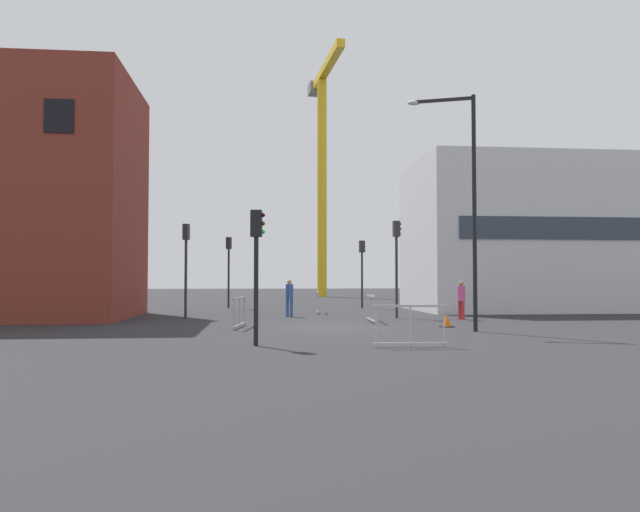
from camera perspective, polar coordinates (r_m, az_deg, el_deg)
ground at (r=21.87m, az=1.03°, el=-6.70°), size 160.00×160.00×0.00m
brick_building at (r=29.78m, az=-26.79°, el=4.89°), size 10.15×7.54×10.52m
office_block at (r=35.66m, az=19.71°, el=1.75°), size 13.67×7.90×8.14m
construction_crane at (r=58.24m, az=0.22°, el=9.95°), size 2.06×13.27×21.56m
streetlamp_tall at (r=20.86m, az=13.52°, el=5.99°), size 2.15×0.88×7.87m
traffic_light_island at (r=15.89m, az=-5.99°, el=0.24°), size 0.39×0.28×3.53m
traffic_light_verge at (r=26.96m, az=7.21°, el=0.27°), size 0.38×0.27×4.29m
traffic_light_crosswalk at (r=27.31m, az=-12.47°, el=0.09°), size 0.31×0.39×4.14m
traffic_light_corner at (r=35.82m, az=3.98°, el=-0.63°), size 0.39×0.31×3.97m
traffic_light_near at (r=36.09m, az=-8.57°, el=-0.43°), size 0.34×0.39×4.17m
pedestrian_walking at (r=27.58m, az=-2.88°, el=-3.68°), size 0.34×0.34×1.70m
pedestrian_waiting at (r=26.49m, az=13.13°, el=-3.80°), size 0.34×0.34×1.63m
safety_barrier_rear at (r=21.67m, az=-7.58°, el=-5.23°), size 0.38×2.34×1.08m
safety_barrier_mid_span at (r=30.27m, az=-0.21°, el=-4.35°), size 0.25×2.21×1.08m
safety_barrier_front at (r=15.62m, az=8.50°, el=-6.46°), size 1.91×0.17×1.08m
safety_barrier_right_run at (r=24.30m, az=4.81°, el=-4.90°), size 0.17×2.39×1.08m
traffic_cone_by_barrier at (r=22.37m, az=11.83°, el=-6.01°), size 0.45×0.45×0.46m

